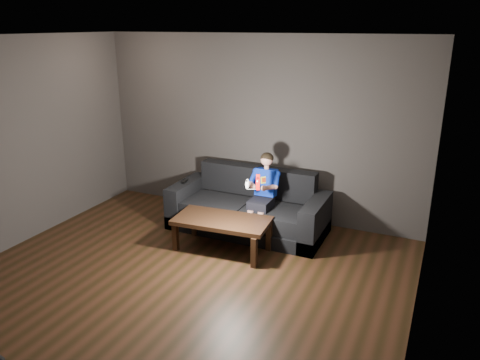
% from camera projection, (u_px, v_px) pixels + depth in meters
% --- Properties ---
extents(floor, '(5.00, 5.00, 0.00)m').
position_uv_depth(floor, '(170.00, 291.00, 5.19)').
color(floor, black).
rests_on(floor, ground).
extents(back_wall, '(5.00, 0.04, 2.70)m').
position_uv_depth(back_wall, '(257.00, 128.00, 6.92)').
color(back_wall, '#3F3A37').
rests_on(back_wall, ground).
extents(right_wall, '(0.04, 5.00, 2.70)m').
position_uv_depth(right_wall, '(425.00, 215.00, 3.78)').
color(right_wall, '#3F3A37').
rests_on(right_wall, ground).
extents(ceiling, '(5.00, 5.00, 0.02)m').
position_uv_depth(ceiling, '(156.00, 37.00, 4.33)').
color(ceiling, white).
rests_on(ceiling, back_wall).
extents(sofa, '(2.20, 0.95, 0.85)m').
position_uv_depth(sofa, '(249.00, 211.00, 6.67)').
color(sofa, black).
rests_on(sofa, floor).
extents(child, '(0.42, 0.52, 1.04)m').
position_uv_depth(child, '(264.00, 187.00, 6.39)').
color(child, black).
rests_on(child, sofa).
extents(wii_remote_red, '(0.07, 0.09, 0.21)m').
position_uv_depth(wii_remote_red, '(258.00, 182.00, 5.94)').
color(wii_remote_red, red).
rests_on(wii_remote_red, child).
extents(nunchuk_white, '(0.08, 0.10, 0.14)m').
position_uv_depth(nunchuk_white, '(247.00, 184.00, 6.02)').
color(nunchuk_white, white).
rests_on(nunchuk_white, child).
extents(wii_remote_black, '(0.06, 0.17, 0.03)m').
position_uv_depth(wii_remote_black, '(185.00, 181.00, 6.89)').
color(wii_remote_black, black).
rests_on(wii_remote_black, sofa).
extents(coffee_table, '(1.27, 0.71, 0.44)m').
position_uv_depth(coffee_table, '(222.00, 223.00, 6.01)').
color(coffee_table, black).
rests_on(coffee_table, floor).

